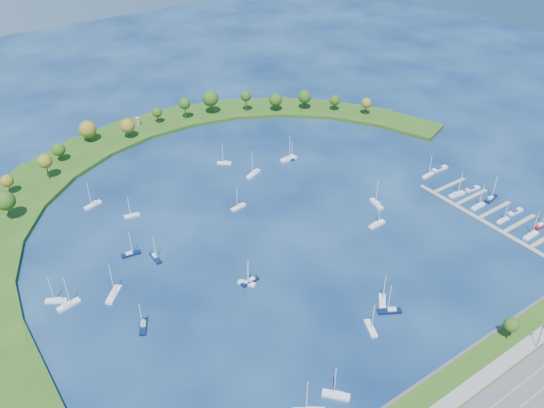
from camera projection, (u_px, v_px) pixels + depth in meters
ground at (269, 220)px, 256.45m from camera, size 700.00×700.00×0.00m
south_shoreline at (500, 408)px, 172.80m from camera, size 420.00×43.10×11.60m
breakwater at (130, 202)px, 266.62m from camera, size 286.74×247.64×2.00m
breakwater_trees at (152, 135)px, 303.20m from camera, size 238.40×93.68×15.01m
harbor_tower at (138, 121)px, 331.19m from camera, size 2.60×2.60×4.65m
dock_system at (501, 220)px, 255.93m from camera, size 24.28×82.00×1.60m
moored_boat_0 at (371, 327)px, 200.50m from camera, size 5.51×8.58×12.28m
moored_boat_1 at (114, 294)px, 214.63m from camera, size 8.97×9.01×14.60m
moored_boat_2 at (377, 203)px, 265.89m from camera, size 4.81×9.45×13.38m
moored_boat_4 at (239, 206)px, 263.89m from camera, size 8.07×3.16×11.55m
moored_boat_5 at (377, 224)px, 252.45m from camera, size 8.67×2.82×12.58m
moored_boat_6 at (155, 257)px, 233.02m from camera, size 2.64×8.26×12.01m
moored_boat_7 at (68, 304)px, 210.07m from camera, size 9.17×4.01×13.04m
moored_boat_8 at (383, 302)px, 211.27m from camera, size 7.72×8.04×12.80m
moored_boat_9 at (56, 300)px, 212.00m from camera, size 7.95×6.33×11.83m
moored_boat_10 at (224, 162)px, 298.18m from camera, size 7.19×6.45×11.13m
moored_boat_11 at (292, 156)px, 303.67m from camera, size 5.14×7.03×10.25m
moored_boat_12 at (143, 326)px, 201.20m from camera, size 6.01×8.34×12.12m
moored_boat_13 at (131, 253)px, 235.04m from camera, size 8.19×3.44×11.67m
moored_boat_14 at (390, 310)px, 207.48m from camera, size 8.92×6.66×13.07m
moored_boat_15 at (250, 281)px, 221.01m from camera, size 7.89×2.80×11.38m
moored_boat_16 at (93, 204)px, 265.29m from camera, size 8.95×4.57×12.66m
moored_boat_17 at (132, 215)px, 258.28m from camera, size 7.27×3.63×10.29m
moored_boat_18 at (253, 173)px, 288.81m from camera, size 9.74×6.06×13.88m
moored_boat_19 at (336, 394)px, 176.91m from camera, size 7.58×8.20×12.84m
moored_boat_20 at (247, 282)px, 220.20m from camera, size 5.63×6.79×10.23m
moored_boat_21 at (288, 158)px, 301.68m from camera, size 9.50×3.01×13.83m
docked_boat_2 at (531, 235)px, 245.46m from camera, size 8.78×2.68×12.82m
docked_boat_3 at (541, 225)px, 251.81m from camera, size 8.42×2.57×12.28m
docked_boat_4 at (503, 220)px, 255.10m from camera, size 7.14×2.21×10.40m
docked_boat_5 at (515, 212)px, 260.83m from camera, size 8.58×2.75×1.73m
docked_boat_6 at (478, 206)px, 264.28m from camera, size 8.26×2.51×12.06m
docked_boat_7 at (491, 198)px, 269.73m from camera, size 9.00×3.91×12.80m
docked_boat_8 at (457, 194)px, 272.72m from camera, size 9.09×3.47×13.03m
docked_boat_9 at (473, 189)px, 277.19m from camera, size 8.30×3.18×1.65m
docked_boat_10 at (428, 175)px, 287.66m from camera, size 7.67×2.81×11.03m
docked_boat_11 at (440, 169)px, 293.16m from camera, size 9.56×3.26×1.92m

